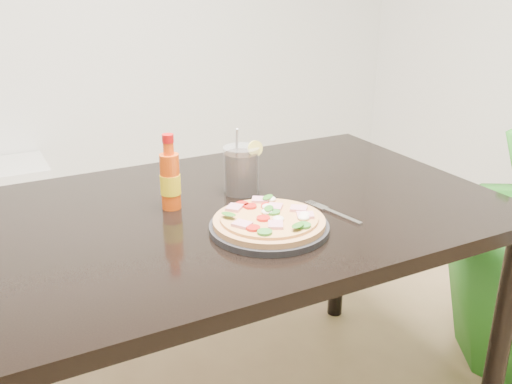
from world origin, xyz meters
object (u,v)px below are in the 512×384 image
plate (269,227)px  hot_sauce_bottle (170,179)px  dining_table (235,234)px  cola_cup (242,171)px  fork (331,211)px  pizza (269,220)px

plate → hot_sauce_bottle: (-0.16, 0.24, 0.07)m
dining_table → hot_sauce_bottle: size_ratio=7.01×
plate → cola_cup: 0.27m
dining_table → hot_sauce_bottle: 0.23m
plate → fork: size_ratio=1.53×
plate → cola_cup: (0.06, 0.26, 0.05)m
hot_sauce_bottle → cola_cup: size_ratio=1.05×
pizza → fork: pizza is taller
pizza → cola_cup: (0.05, 0.26, 0.03)m
pizza → cola_cup: 0.27m
plate → dining_table: bearing=91.5°
dining_table → fork: size_ratio=7.46×
pizza → fork: size_ratio=1.43×
plate → fork: bearing=6.1°
plate → pizza: (0.00, 0.00, 0.02)m
hot_sauce_bottle → cola_cup: (0.21, 0.02, -0.02)m
hot_sauce_bottle → fork: hot_sauce_bottle is taller
dining_table → cola_cup: size_ratio=7.35×
plate → fork: (0.19, 0.02, -0.01)m
cola_cup → dining_table: bearing=-126.7°
pizza → hot_sauce_bottle: (-0.16, 0.24, 0.05)m
dining_table → plate: bearing=-88.5°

